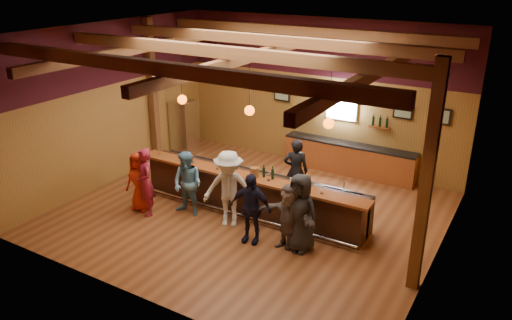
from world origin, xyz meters
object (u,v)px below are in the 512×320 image
at_px(customer_orange, 140,181).
at_px(customer_dark, 300,213).
at_px(bar_counter, 254,192).
at_px(back_bar_cabinet, 348,159).
at_px(bartender, 296,171).
at_px(customer_denim, 188,184).
at_px(customer_brown, 289,217).
at_px(customer_white, 229,189).
at_px(bottle_a, 264,172).
at_px(ice_bucket, 255,172).
at_px(customer_redvest, 145,182).
at_px(customer_navy, 251,208).
at_px(stainless_fridge, 184,127).

height_order(customer_orange, customer_dark, customer_dark).
height_order(bar_counter, back_bar_cabinet, bar_counter).
relative_size(customer_orange, bartender, 0.89).
relative_size(customer_denim, customer_brown, 1.07).
height_order(customer_denim, bartender, bartender).
distance_m(customer_white, customer_brown, 1.75).
bearing_deg(customer_orange, back_bar_cabinet, 46.94).
bearing_deg(back_bar_cabinet, customer_orange, -127.05).
xyz_separation_m(back_bar_cabinet, bottle_a, (-0.78, -3.76, 0.76)).
relative_size(customer_dark, ice_bucket, 7.72).
distance_m(bartender, bottle_a, 1.30).
bearing_deg(customer_redvest, ice_bucket, 58.35).
bearing_deg(back_bar_cabinet, ice_bucket, -104.42).
height_order(customer_navy, bartender, bartender).
relative_size(bar_counter, customer_brown, 4.05).
distance_m(customer_white, bottle_a, 0.94).
xyz_separation_m(customer_redvest, customer_navy, (2.93, 0.19, -0.04)).
xyz_separation_m(bar_counter, ice_bucket, (0.19, -0.28, 0.70)).
bearing_deg(bar_counter, customer_redvest, -146.25).
bearing_deg(bar_counter, customer_white, -98.69).
height_order(customer_denim, customer_dark, customer_dark).
relative_size(stainless_fridge, customer_dark, 1.01).
relative_size(customer_redvest, customer_navy, 1.05).
xyz_separation_m(bartender, ice_bucket, (-0.48, -1.30, 0.35)).
relative_size(customer_brown, bartender, 0.88).
distance_m(customer_brown, ice_bucket, 1.70).
height_order(customer_brown, ice_bucket, customer_brown).
distance_m(stainless_fridge, customer_navy, 6.11).
bearing_deg(bottle_a, bar_counter, 154.52).
height_order(customer_redvest, customer_dark, customer_dark).
relative_size(back_bar_cabinet, customer_white, 2.11).
xyz_separation_m(bar_counter, customer_redvest, (-2.23, -1.49, 0.35)).
bearing_deg(customer_brown, customer_orange, -172.51).
relative_size(bar_counter, customer_denim, 3.79).
bearing_deg(bartender, bar_counter, 33.79).
bearing_deg(back_bar_cabinet, customer_white, -106.45).
bearing_deg(customer_white, customer_navy, -50.24).
xyz_separation_m(stainless_fridge, customer_dark, (5.91, -3.50, -0.01)).
xyz_separation_m(bar_counter, customer_denim, (-1.33, -0.97, 0.31)).
xyz_separation_m(back_bar_cabinet, customer_denim, (-2.51, -4.54, 0.35)).
height_order(back_bar_cabinet, customer_brown, customer_brown).
distance_m(bar_counter, customer_navy, 1.51).
bearing_deg(bottle_a, customer_denim, -155.86).
relative_size(stainless_fridge, ice_bucket, 7.76).
bearing_deg(customer_redvest, customer_dark, 38.06).
xyz_separation_m(customer_orange, customer_denim, (1.22, 0.40, 0.05)).
bearing_deg(customer_white, bar_counter, 56.34).
relative_size(stainless_fridge, bottle_a, 5.70).
distance_m(customer_white, bartender, 2.10).
xyz_separation_m(stainless_fridge, customer_orange, (1.57, -3.82, -0.12)).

